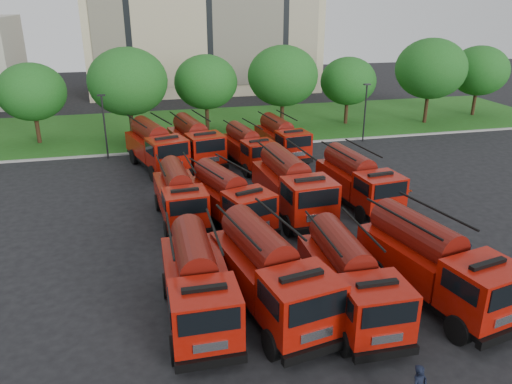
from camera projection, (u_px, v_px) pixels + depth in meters
ground at (291, 240)px, 26.47m from camera, size 140.00×140.00×0.00m
lawn at (215, 125)px, 50.01m from camera, size 70.00×16.00×0.12m
curb at (229, 147)px, 42.67m from camera, size 70.00×0.30×0.14m
tree_1 at (32, 92)px, 42.20m from camera, size 5.71×5.71×6.98m
tree_2 at (128, 82)px, 42.27m from camera, size 6.72×6.72×8.22m
tree_3 at (206, 82)px, 46.30m from camera, size 5.88×5.88×7.19m
tree_4 at (283, 76)px, 46.26m from camera, size 6.55×6.55×8.01m
tree_5 at (348, 81)px, 48.99m from camera, size 5.46×5.46×6.68m
tree_6 at (431, 69)px, 48.95m from camera, size 6.89×6.89×8.42m
tree_7 at (479, 71)px, 52.52m from camera, size 6.05×6.05×7.39m
lamp_post_0 at (104, 123)px, 38.84m from camera, size 0.60×0.25×5.11m
lamp_post_1 at (365, 109)px, 43.60m from camera, size 0.60×0.25×5.11m
fire_truck_0 at (197, 282)px, 19.50m from camera, size 2.62×7.04×3.20m
fire_truck_1 at (270, 273)px, 19.94m from camera, size 3.94×7.85×3.42m
fire_truck_2 at (350, 278)px, 19.87m from camera, size 2.61×6.90×3.12m
fire_truck_3 at (434, 263)px, 20.72m from camera, size 4.07×7.84×3.40m
fire_truck_4 at (179, 195)px, 28.45m from camera, size 2.76×6.71×2.99m
fire_truck_5 at (229, 198)px, 27.85m from camera, size 4.30×7.17×3.09m
fire_truck_6 at (292, 185)px, 29.16m from camera, size 3.26×7.81×3.48m
fire_truck_7 at (358, 180)px, 30.44m from camera, size 3.19×7.23×3.19m
fire_truck_8 at (156, 146)px, 37.02m from camera, size 4.56×7.84×3.38m
fire_truck_9 at (195, 142)px, 38.34m from camera, size 3.88×7.64×3.32m
fire_truck_10 at (247, 147)px, 37.61m from camera, size 3.27×6.68×2.91m
fire_truck_11 at (282, 138)px, 39.81m from camera, size 3.11×6.91×3.04m
firefighter_1 at (405, 332)px, 19.15m from camera, size 0.81×0.49×1.58m
firefighter_2 at (463, 280)px, 22.73m from camera, size 1.06×1.25×1.85m
firefighter_3 at (401, 254)px, 24.96m from camera, size 1.25×0.66×1.92m
firefighter_4 at (242, 273)px, 23.24m from camera, size 1.00×1.00×1.75m
firefighter_5 at (399, 204)px, 31.05m from camera, size 1.62×1.16×1.61m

